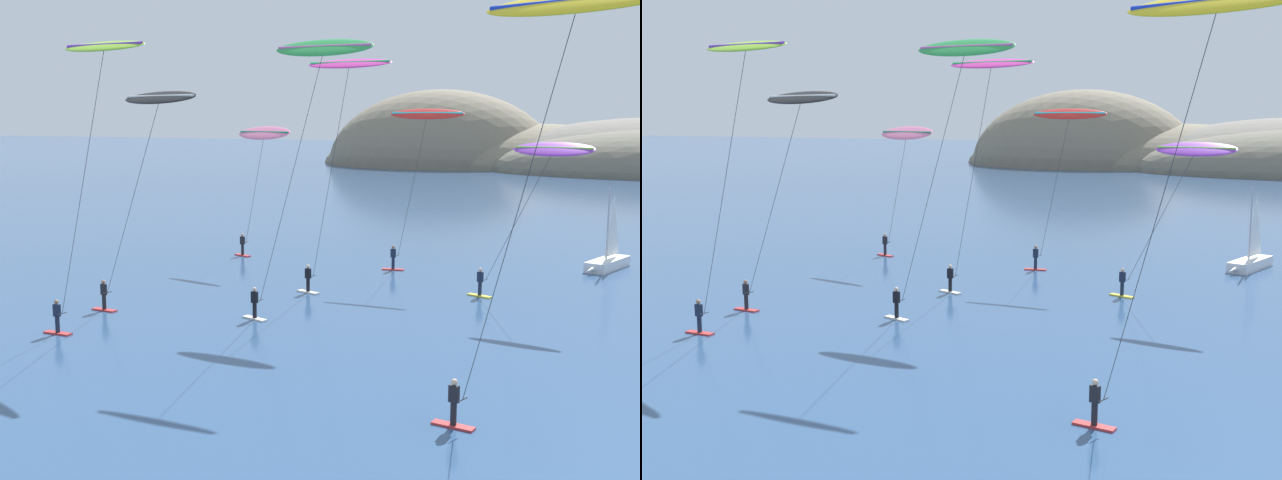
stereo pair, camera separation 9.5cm
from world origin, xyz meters
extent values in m
ellipsoid|color=#7A705B|center=(-36.57, 154.01, 0.00)|extent=(48.70, 37.11, 31.65)
ellipsoid|color=#7A705B|center=(-21.55, 156.14, 0.00)|extent=(83.41, 38.26, 17.69)
cube|color=white|center=(4.28, 44.69, 0.35)|extent=(2.81, 5.00, 0.70)
cone|color=white|center=(3.54, 42.40, 0.35)|extent=(1.30, 2.26, 0.67)
cylinder|color=#B2B2B7|center=(4.19, 44.40, 3.20)|extent=(0.12, 0.12, 5.00)
pyramid|color=white|center=(4.47, 45.26, 3.03)|extent=(0.63, 1.74, 4.25)
cylinder|color=#A5A5AD|center=(4.47, 45.26, 0.95)|extent=(0.63, 1.74, 0.08)
cube|color=red|center=(1.37, 12.52, 0.04)|extent=(1.54, 0.62, 0.08)
cylinder|color=black|center=(1.37, 12.52, 0.48)|extent=(0.22, 0.22, 0.80)
cube|color=black|center=(1.37, 12.52, 1.18)|extent=(0.39, 0.30, 0.60)
sphere|color=beige|center=(1.37, 12.52, 1.60)|extent=(0.22, 0.22, 0.22)
cylinder|color=black|center=(1.70, 12.40, 1.06)|extent=(0.22, 0.53, 0.04)
ellipsoid|color=yellow|center=(4.93, 11.26, 13.74)|extent=(5.97, 3.04, 0.90)
cylinder|color=#1432E0|center=(4.93, 11.26, 13.79)|extent=(5.37, 2.04, 0.16)
cylinder|color=#333338|center=(3.32, 11.83, 7.35)|extent=(3.26, 1.18, 12.59)
cube|color=red|center=(-19.22, 16.49, 0.04)|extent=(1.50, 0.42, 0.08)
cylinder|color=#192338|center=(-19.22, 16.49, 0.48)|extent=(0.22, 0.22, 0.80)
cube|color=#192338|center=(-19.22, 16.49, 1.18)|extent=(0.35, 0.23, 0.60)
sphere|color=#9E7051|center=(-19.22, 16.49, 1.60)|extent=(0.22, 0.22, 0.22)
cylinder|color=black|center=(-18.87, 16.46, 1.06)|extent=(0.08, 0.55, 0.04)
ellipsoid|color=#8CD12D|center=(-15.54, 16.20, 13.55)|extent=(4.60, 1.69, 0.69)
cylinder|color=#722DD1|center=(-15.54, 16.20, 13.60)|extent=(4.28, 0.49, 0.16)
cylinder|color=#333338|center=(-17.21, 16.33, 7.26)|extent=(3.36, 0.29, 12.40)
cube|color=red|center=(-20.14, 21.21, 0.04)|extent=(1.53, 0.51, 0.08)
cylinder|color=black|center=(-20.14, 21.21, 0.48)|extent=(0.22, 0.22, 0.80)
cube|color=black|center=(-20.14, 21.21, 1.18)|extent=(0.39, 0.30, 0.60)
sphere|color=#9E7051|center=(-20.14, 21.21, 1.60)|extent=(0.22, 0.22, 0.22)
cylinder|color=black|center=(-19.80, 21.10, 1.06)|extent=(0.21, 0.54, 0.04)
ellipsoid|color=black|center=(-14.98, 19.52, 11.38)|extent=(5.45, 2.93, 0.79)
cylinder|color=white|center=(-14.98, 19.52, 11.43)|extent=(4.83, 1.72, 0.16)
cylinder|color=#333338|center=(-17.39, 20.31, 6.17)|extent=(4.85, 1.61, 10.23)
cube|color=silver|center=(-11.74, 29.67, 0.04)|extent=(1.55, 0.86, 0.08)
cylinder|color=black|center=(-11.74, 29.67, 0.48)|extent=(0.22, 0.22, 0.80)
cube|color=black|center=(-11.74, 29.67, 1.18)|extent=(0.35, 0.22, 0.60)
sphere|color=beige|center=(-11.74, 29.67, 1.60)|extent=(0.22, 0.22, 0.22)
cylinder|color=black|center=(-11.39, 29.65, 1.06)|extent=(0.08, 0.55, 0.04)
ellipsoid|color=#D62D9E|center=(-9.09, 29.50, 13.41)|extent=(5.21, 1.95, 0.76)
cylinder|color=#28D160|center=(-9.09, 29.50, 13.46)|extent=(4.86, 0.48, 0.16)
cylinder|color=#333338|center=(-10.24, 29.57, 7.18)|extent=(2.32, 0.18, 12.25)
cube|color=red|center=(-21.48, 39.32, 0.04)|extent=(1.54, 0.93, 0.08)
cylinder|color=black|center=(-21.48, 39.32, 0.48)|extent=(0.22, 0.22, 0.80)
cube|color=black|center=(-21.48, 39.32, 1.18)|extent=(0.37, 0.26, 0.60)
sphere|color=tan|center=(-21.48, 39.32, 1.60)|extent=(0.22, 0.22, 0.22)
cylinder|color=black|center=(-21.14, 39.25, 1.06)|extent=(0.15, 0.55, 0.04)
ellipsoid|color=pink|center=(-19.32, 38.88, 9.26)|extent=(4.81, 2.37, 1.09)
cylinder|color=#14895B|center=(-19.32, 38.88, 9.31)|extent=(4.32, 1.02, 0.16)
cylinder|color=#333338|center=(-20.23, 39.07, 5.11)|extent=(1.85, 0.40, 8.10)
cube|color=silver|center=(-11.72, 22.79, 0.04)|extent=(1.55, 0.85, 0.08)
cylinder|color=black|center=(-11.72, 22.79, 0.48)|extent=(0.22, 0.22, 0.80)
cube|color=black|center=(-11.72, 22.79, 1.18)|extent=(0.34, 0.21, 0.60)
sphere|color=beige|center=(-11.72, 22.79, 1.60)|extent=(0.22, 0.22, 0.22)
cylinder|color=black|center=(-11.37, 22.79, 1.06)|extent=(0.05, 0.55, 0.04)
ellipsoid|color=green|center=(-7.76, 22.70, 13.73)|extent=(5.09, 1.50, 1.04)
cylinder|color=#D660B7|center=(-7.76, 22.70, 13.78)|extent=(4.81, 0.27, 0.16)
cylinder|color=#333338|center=(-9.57, 22.74, 7.34)|extent=(3.63, 0.11, 12.57)
cube|color=red|center=(-9.26, 38.47, 0.04)|extent=(1.55, 0.66, 0.08)
cylinder|color=#192338|center=(-9.26, 38.47, 0.48)|extent=(0.22, 0.22, 0.80)
cube|color=#192338|center=(-9.26, 38.47, 1.18)|extent=(0.34, 0.20, 0.60)
sphere|color=#9E7051|center=(-9.26, 38.47, 1.60)|extent=(0.22, 0.22, 0.22)
cylinder|color=black|center=(-8.91, 38.47, 1.06)|extent=(0.05, 0.55, 0.04)
ellipsoid|color=red|center=(-7.06, 38.50, 10.62)|extent=(5.02, 1.07, 0.84)
cylinder|color=#23D6DB|center=(-7.06, 38.50, 10.67)|extent=(4.76, 0.22, 0.16)
cylinder|color=#333338|center=(-7.98, 38.49, 5.79)|extent=(1.87, 0.05, 9.46)
cube|color=yellow|center=(-2.04, 32.72, 0.04)|extent=(1.55, 0.89, 0.08)
cylinder|color=#192338|center=(-2.04, 32.72, 0.48)|extent=(0.22, 0.22, 0.80)
cube|color=#192338|center=(-2.04, 32.72, 1.18)|extent=(0.37, 0.25, 0.60)
sphere|color=beige|center=(-2.04, 32.72, 1.60)|extent=(0.22, 0.22, 0.22)
cylinder|color=black|center=(-1.69, 32.67, 1.06)|extent=(0.12, 0.55, 0.04)
ellipsoid|color=purple|center=(1.88, 32.13, 8.71)|extent=(4.65, 2.12, 0.90)
cylinder|color=#7ACC42|center=(1.88, 32.13, 8.76)|extent=(4.24, 0.79, 0.16)
cylinder|color=#333338|center=(0.09, 32.40, 4.84)|extent=(3.60, 0.56, 7.56)
camera|label=1|loc=(7.47, -13.28, 10.58)|focal=45.00mm
camera|label=2|loc=(7.56, -13.24, 10.58)|focal=45.00mm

